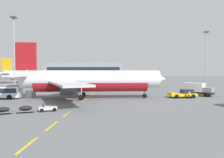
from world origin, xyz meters
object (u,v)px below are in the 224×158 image
airliner_foreground (89,81)px  apron_light_mast_near (14,44)px  fuel_service_truck (197,89)px  pushback_tug (183,94)px  uld_cargo_container (31,94)px  apron_light_mast_far (206,51)px  airliner_mid_left (35,75)px  baggage_train (26,109)px  ground_crew_worker (189,95)px

airliner_foreground → apron_light_mast_near: (-29.93, 25.91, 11.53)m
airliner_foreground → fuel_service_truck: bearing=13.9°
pushback_tug → uld_cargo_container: size_ratio=3.22×
fuel_service_truck → apron_light_mast_far: 43.85m
uld_cargo_container → airliner_mid_left: bearing=111.5°
baggage_train → airliner_mid_left: bearing=111.5°
pushback_tug → uld_cargo_container: bearing=-177.5°
pushback_tug → ground_crew_worker: bearing=-71.7°
ground_crew_worker → uld_cargo_container: 35.38m
apron_light_mast_far → airliner_mid_left: bearing=165.4°
apron_light_mast_far → fuel_service_truck: bearing=-114.3°
baggage_train → ground_crew_worker: ground_crew_worker is taller
uld_cargo_container → ground_crew_worker: bearing=-0.9°
airliner_mid_left → ground_crew_worker: size_ratio=19.88×
uld_cargo_container → apron_light_mast_near: bearing=123.4°
airliner_foreground → ground_crew_worker: size_ratio=21.15×
fuel_service_truck → baggage_train: size_ratio=0.81×
airliner_foreground → airliner_mid_left: (-39.11, 66.04, 0.14)m
baggage_train → fuel_service_truck: bearing=34.7°
pushback_tug → apron_light_mast_near: (-51.23, 23.58, 14.57)m
pushback_tug → apron_light_mast_far: apron_light_mast_far is taller
baggage_train → apron_light_mast_far: apron_light_mast_far is taller
apron_light_mast_far → airliner_foreground: bearing=-134.0°
pushback_tug → apron_light_mast_near: 58.25m
airliner_foreground → baggage_train: size_ratio=4.11×
baggage_train → uld_cargo_container: bearing=111.3°
airliner_mid_left → baggage_train: airliner_mid_left is taller
uld_cargo_container → baggage_train: bearing=-68.7°
pushback_tug → baggage_train: bearing=-146.6°
airliner_mid_left → ground_crew_worker: (61.08, -65.76, -3.16)m
pushback_tug → airliner_mid_left: size_ratio=0.19×
airliner_mid_left → baggage_train: (32.35, -82.21, -3.56)m
airliner_foreground → apron_light_mast_far: (43.09, 44.63, 10.42)m
fuel_service_truck → ground_crew_worker: (-3.83, -6.11, -0.71)m
apron_light_mast_near → ground_crew_worker: bearing=-26.3°
apron_light_mast_near → uld_cargo_container: bearing=-56.6°
airliner_foreground → ground_crew_worker: bearing=0.7°
pushback_tug → airliner_mid_left: airliner_mid_left is taller
airliner_foreground → apron_light_mast_far: bearing=46.0°
airliner_foreground → apron_light_mast_far: apron_light_mast_far is taller
airliner_foreground → pushback_tug: 21.64m
baggage_train → airliner_foreground: bearing=67.3°
airliner_mid_left → apron_light_mast_far: bearing=-14.6°
pushback_tug → apron_light_mast_near: bearing=155.3°
ground_crew_worker → apron_light_mast_near: 59.69m
fuel_service_truck → pushback_tug: bearing=-137.9°
apron_light_mast_near → apron_light_mast_far: size_ratio=1.09×
airliner_mid_left → apron_light_mast_near: 42.71m
apron_light_mast_far → ground_crew_worker: bearing=-115.5°
pushback_tug → airliner_mid_left: 87.85m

